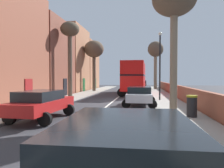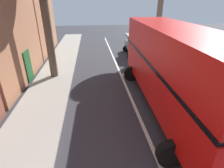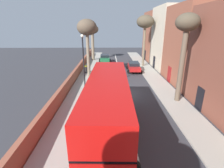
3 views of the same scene
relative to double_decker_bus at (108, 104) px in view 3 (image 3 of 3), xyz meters
The scene contains 16 objects.
ground_plane 8.08m from the double_decker_bus, 102.70° to the right, with size 84.00×84.00×0.00m, color #333338.
road_centre_line 8.08m from the double_decker_bus, 102.70° to the right, with size 0.16×54.00×0.01m, color silver.
sidewalk_left 10.28m from the double_decker_bus, 131.19° to the right, with size 2.60×60.00×0.12m, color #9E998E.
sidewalk_right 8.51m from the double_decker_bus, 67.01° to the right, with size 2.60×60.00×0.12m, color #9E998E.
terraced_houses_left 13.16m from the double_decker_bus, 142.13° to the right, with size 4.07×47.68×10.32m.
boundary_wall_right 9.07m from the double_decker_bus, 57.80° to the right, with size 0.36×54.00×1.39m, color brown.
double_decker_bus is the anchor object (origin of this frame).
parked_car_green_right_1 24.37m from the double_decker_bus, 88.11° to the right, with size 2.60×4.05×1.63m.
parked_car_white_right_2 11.22m from the double_decker_bus, 85.88° to the right, with size 2.53×4.56×1.51m.
parked_car_red_left_3 17.66m from the double_decker_bus, 103.82° to the right, with size 2.55×4.59×1.53m.
street_tree_right_1 14.95m from the double_decker_bus, 78.26° to the right, with size 2.70×2.70×8.02m.
street_tree_left_2 9.75m from the double_decker_bus, 142.62° to the right, with size 2.08×2.08×8.19m.
street_tree_left_4 22.51m from the double_decker_bus, 107.15° to the right, with size 3.06×3.06×8.91m.
street_tree_right_5 27.39m from the double_decker_bus, 82.71° to the right, with size 2.66×2.66×7.37m.
lamppost_right 8.04m from the double_decker_bus, 70.82° to the right, with size 0.32×0.32×6.31m.
litter_bin_right 16.29m from the double_decker_bus, 77.17° to the right, with size 0.55×0.55×1.15m.
Camera 3 is at (1.59, 17.53, 7.22)m, focal length 26.78 mm.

